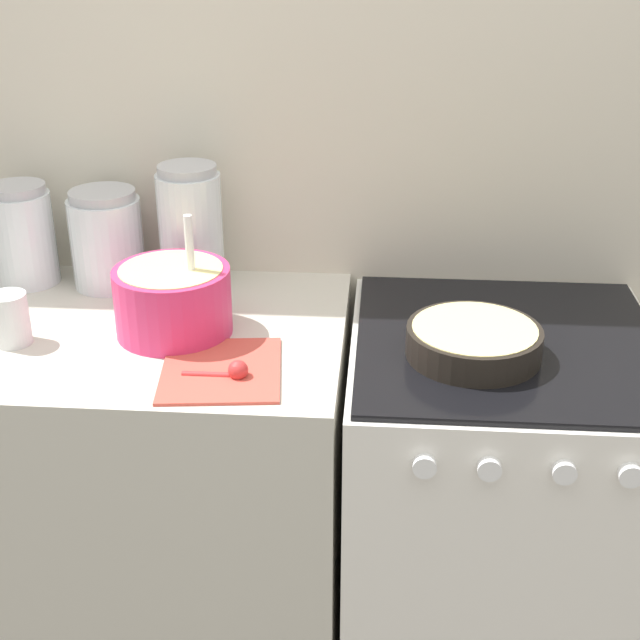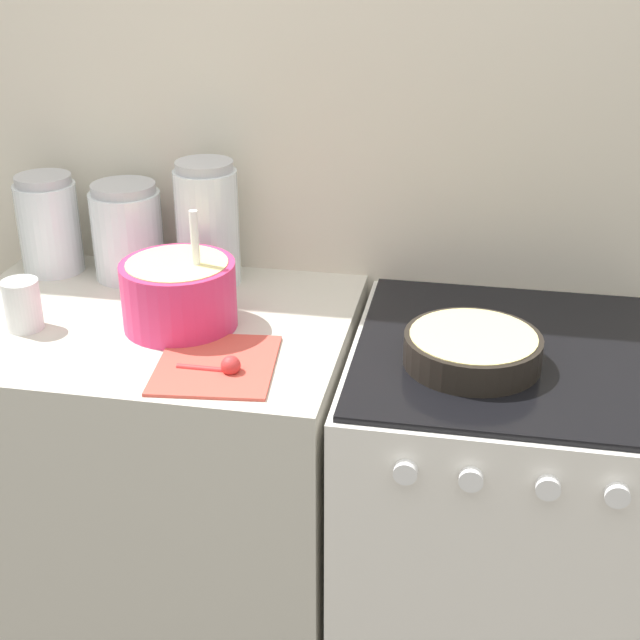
{
  "view_description": "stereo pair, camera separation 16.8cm",
  "coord_description": "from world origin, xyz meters",
  "views": [
    {
      "loc": [
        0.07,
        -1.24,
        1.65
      ],
      "look_at": [
        -0.04,
        0.27,
        0.93
      ],
      "focal_mm": 50.0,
      "sensor_mm": 36.0,
      "label": 1
    },
    {
      "loc": [
        0.24,
        -1.22,
        1.65
      ],
      "look_at": [
        -0.04,
        0.27,
        0.93
      ],
      "focal_mm": 50.0,
      "sensor_mm": 36.0,
      "label": 2
    }
  ],
  "objects": [
    {
      "name": "wall_back",
      "position": [
        0.0,
        0.65,
        1.2
      ],
      "size": [
        4.63,
        0.05,
        2.4
      ],
      "color": "beige",
      "rests_on": "ground_plane"
    },
    {
      "name": "countertop_cabinet",
      "position": [
        -0.41,
        0.31,
        0.44
      ],
      "size": [
        0.82,
        0.62,
        0.88
      ],
      "color": "beige",
      "rests_on": "ground_plane"
    },
    {
      "name": "stove",
      "position": [
        0.32,
        0.31,
        0.44
      ],
      "size": [
        0.61,
        0.64,
        0.88
      ],
      "color": "white",
      "rests_on": "ground_plane"
    },
    {
      "name": "mixing_bowl",
      "position": [
        -0.33,
        0.3,
        0.96
      ],
      "size": [
        0.23,
        0.23,
        0.24
      ],
      "color": "#E0336B",
      "rests_on": "countertop_cabinet"
    },
    {
      "name": "baking_pan",
      "position": [
        0.24,
        0.24,
        0.91
      ],
      "size": [
        0.25,
        0.25,
        0.06
      ],
      "color": "black",
      "rests_on": "stove"
    },
    {
      "name": "storage_jar_left",
      "position": [
        -0.71,
        0.52,
        0.98
      ],
      "size": [
        0.14,
        0.14,
        0.22
      ],
      "color": "silver",
      "rests_on": "countertop_cabinet"
    },
    {
      "name": "storage_jar_middle",
      "position": [
        -0.52,
        0.52,
        0.97
      ],
      "size": [
        0.16,
        0.16,
        0.21
      ],
      "color": "silver",
      "rests_on": "countertop_cabinet"
    },
    {
      "name": "storage_jar_right",
      "position": [
        -0.34,
        0.52,
        1.0
      ],
      "size": [
        0.14,
        0.14,
        0.27
      ],
      "color": "silver",
      "rests_on": "countertop_cabinet"
    },
    {
      "name": "tin_can",
      "position": [
        -0.63,
        0.23,
        0.93
      ],
      "size": [
        0.07,
        0.07,
        0.1
      ],
      "color": "silver",
      "rests_on": "countertop_cabinet"
    },
    {
      "name": "recipe_page",
      "position": [
        -0.21,
        0.15,
        0.88
      ],
      "size": [
        0.24,
        0.26,
        0.01
      ],
      "color": "#CC4C3F",
      "rests_on": "countertop_cabinet"
    },
    {
      "name": "measuring_spoon",
      "position": [
        -0.19,
        0.12,
        0.9
      ],
      "size": [
        0.12,
        0.04,
        0.04
      ],
      "color": "red",
      "rests_on": "countertop_cabinet"
    }
  ]
}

